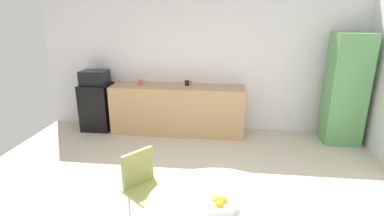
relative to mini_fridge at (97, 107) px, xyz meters
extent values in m
cube|color=silver|center=(1.94, 0.35, 0.85)|extent=(6.00, 0.10, 2.60)
cube|color=tan|center=(1.58, 0.00, 0.00)|extent=(2.46, 0.60, 0.90)
cube|color=black|center=(0.00, 0.00, 0.00)|extent=(0.54, 0.54, 0.89)
cube|color=black|center=(0.00, 0.00, 0.58)|extent=(0.48, 0.38, 0.26)
cube|color=#599959|center=(4.49, -0.10, 0.50)|extent=(0.60, 0.50, 1.89)
cylinder|color=white|center=(2.46, -3.26, 0.28)|extent=(1.20, 1.20, 0.03)
cylinder|color=silver|center=(1.96, -2.67, -0.23)|extent=(0.02, 0.02, 0.42)
cylinder|color=silver|center=(1.71, -2.48, -0.23)|extent=(0.02, 0.02, 0.42)
cylinder|color=silver|center=(1.52, -2.73, -0.23)|extent=(0.02, 0.02, 0.42)
cube|color=#8C934C|center=(1.74, -2.70, -0.01)|extent=(0.59, 0.59, 0.03)
cube|color=#8C934C|center=(1.59, -2.58, 0.19)|extent=(0.26, 0.32, 0.38)
cylinder|color=silver|center=(2.46, -3.31, 0.33)|extent=(0.27, 0.27, 0.07)
sphere|color=yellow|center=(2.49, -3.31, 0.37)|extent=(0.07, 0.07, 0.07)
sphere|color=yellow|center=(2.44, -3.30, 0.37)|extent=(0.07, 0.07, 0.07)
sphere|color=orange|center=(2.49, -3.30, 0.37)|extent=(0.07, 0.07, 0.07)
sphere|color=yellow|center=(2.46, -3.37, 0.37)|extent=(0.07, 0.07, 0.07)
cylinder|color=black|center=(1.75, 0.07, 0.50)|extent=(0.08, 0.08, 0.09)
torus|color=black|center=(1.80, 0.07, 0.51)|extent=(0.06, 0.01, 0.06)
cylinder|color=#D84C4C|center=(0.88, 0.02, 0.50)|extent=(0.08, 0.08, 0.09)
torus|color=#D84C4C|center=(0.94, 0.02, 0.51)|extent=(0.06, 0.01, 0.06)
camera|label=1|loc=(2.49, -5.33, 1.76)|focal=28.27mm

